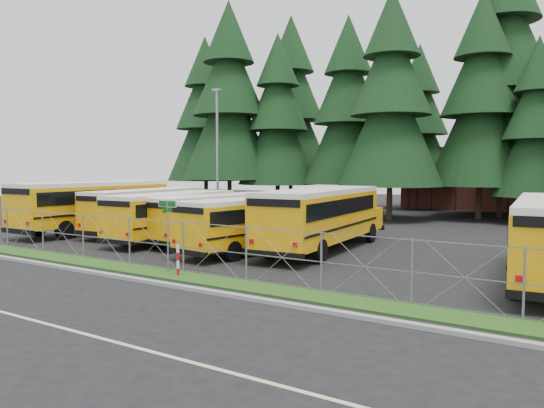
{
  "coord_description": "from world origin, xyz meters",
  "views": [
    {
      "loc": [
        12.92,
        -16.13,
        4.07
      ],
      "look_at": [
        -0.16,
        4.0,
        2.4
      ],
      "focal_mm": 35.0,
      "sensor_mm": 36.0,
      "label": 1
    }
  ],
  "objects_px": {
    "bus_3": "(220,218)",
    "light_standard": "(217,149)",
    "striped_bollard": "(178,261)",
    "street_sign": "(168,221)",
    "bus_0": "(99,207)",
    "bus_2": "(177,217)",
    "bus_4": "(259,224)",
    "bus_1": "(150,211)",
    "bus_5": "(324,220)"
  },
  "relations": [
    {
      "from": "bus_3",
      "to": "light_standard",
      "type": "height_order",
      "value": "light_standard"
    },
    {
      "from": "striped_bollard",
      "to": "light_standard",
      "type": "distance_m",
      "value": 22.62
    },
    {
      "from": "bus_3",
      "to": "street_sign",
      "type": "relative_size",
      "value": 3.49
    },
    {
      "from": "bus_0",
      "to": "bus_2",
      "type": "distance_m",
      "value": 6.87
    },
    {
      "from": "light_standard",
      "to": "bus_3",
      "type": "bearing_deg",
      "value": -50.53
    },
    {
      "from": "bus_3",
      "to": "street_sign",
      "type": "distance_m",
      "value": 8.74
    },
    {
      "from": "bus_3",
      "to": "bus_4",
      "type": "distance_m",
      "value": 3.84
    },
    {
      "from": "bus_1",
      "to": "bus_3",
      "type": "bearing_deg",
      "value": -11.84
    },
    {
      "from": "bus_3",
      "to": "bus_5",
      "type": "xyz_separation_m",
      "value": [
        6.1,
        0.41,
        0.22
      ]
    },
    {
      "from": "bus_0",
      "to": "striped_bollard",
      "type": "distance_m",
      "value": 15.56
    },
    {
      "from": "bus_5",
      "to": "striped_bollard",
      "type": "bearing_deg",
      "value": -106.24
    },
    {
      "from": "bus_0",
      "to": "bus_2",
      "type": "xyz_separation_m",
      "value": [
        6.86,
        -0.23,
        -0.25
      ]
    },
    {
      "from": "bus_2",
      "to": "bus_3",
      "type": "distance_m",
      "value": 2.5
    },
    {
      "from": "bus_0",
      "to": "bus_4",
      "type": "xyz_separation_m",
      "value": [
        12.76,
        -0.81,
        -0.28
      ]
    },
    {
      "from": "bus_3",
      "to": "striped_bollard",
      "type": "bearing_deg",
      "value": -55.77
    },
    {
      "from": "bus_5",
      "to": "striped_bollard",
      "type": "relative_size",
      "value": 9.61
    },
    {
      "from": "bus_0",
      "to": "bus_3",
      "type": "distance_m",
      "value": 9.23
    },
    {
      "from": "bus_4",
      "to": "striped_bollard",
      "type": "xyz_separation_m",
      "value": [
        0.87,
        -6.62,
        -0.7
      ]
    },
    {
      "from": "bus_3",
      "to": "bus_4",
      "type": "relative_size",
      "value": 0.99
    },
    {
      "from": "bus_3",
      "to": "bus_5",
      "type": "relative_size",
      "value": 0.85
    },
    {
      "from": "street_sign",
      "to": "striped_bollard",
      "type": "relative_size",
      "value": 2.34
    },
    {
      "from": "bus_0",
      "to": "bus_1",
      "type": "height_order",
      "value": "bus_0"
    },
    {
      "from": "bus_0",
      "to": "light_standard",
      "type": "bearing_deg",
      "value": 83.91
    },
    {
      "from": "bus_4",
      "to": "street_sign",
      "type": "bearing_deg",
      "value": -81.19
    },
    {
      "from": "bus_5",
      "to": "street_sign",
      "type": "xyz_separation_m",
      "value": [
        -2.37,
        -8.29,
        0.52
      ]
    },
    {
      "from": "bus_1",
      "to": "striped_bollard",
      "type": "relative_size",
      "value": 8.64
    },
    {
      "from": "bus_2",
      "to": "street_sign",
      "type": "bearing_deg",
      "value": -52.37
    },
    {
      "from": "bus_1",
      "to": "bus_2",
      "type": "distance_m",
      "value": 3.99
    },
    {
      "from": "bus_2",
      "to": "bus_4",
      "type": "distance_m",
      "value": 5.93
    },
    {
      "from": "bus_3",
      "to": "light_standard",
      "type": "distance_m",
      "value": 13.64
    },
    {
      "from": "bus_2",
      "to": "striped_bollard",
      "type": "xyz_separation_m",
      "value": [
        6.77,
        -7.21,
        -0.73
      ]
    },
    {
      "from": "bus_1",
      "to": "bus_3",
      "type": "distance_m",
      "value": 6.07
    },
    {
      "from": "bus_1",
      "to": "light_standard",
      "type": "relative_size",
      "value": 1.02
    },
    {
      "from": "bus_1",
      "to": "street_sign",
      "type": "relative_size",
      "value": 3.69
    },
    {
      "from": "bus_3",
      "to": "striped_bollard",
      "type": "distance_m",
      "value": 9.24
    },
    {
      "from": "bus_0",
      "to": "bus_1",
      "type": "distance_m",
      "value": 3.42
    },
    {
      "from": "bus_4",
      "to": "striped_bollard",
      "type": "distance_m",
      "value": 6.72
    },
    {
      "from": "bus_2",
      "to": "street_sign",
      "type": "relative_size",
      "value": 3.61
    },
    {
      "from": "bus_4",
      "to": "street_sign",
      "type": "relative_size",
      "value": 3.53
    },
    {
      "from": "bus_3",
      "to": "street_sign",
      "type": "height_order",
      "value": "street_sign"
    },
    {
      "from": "bus_2",
      "to": "street_sign",
      "type": "height_order",
      "value": "street_sign"
    },
    {
      "from": "striped_bollard",
      "to": "light_standard",
      "type": "height_order",
      "value": "light_standard"
    },
    {
      "from": "bus_0",
      "to": "bus_4",
      "type": "relative_size",
      "value": 1.21
    },
    {
      "from": "bus_2",
      "to": "bus_3",
      "type": "relative_size",
      "value": 1.03
    },
    {
      "from": "street_sign",
      "to": "light_standard",
      "type": "bearing_deg",
      "value": 123.8
    },
    {
      "from": "street_sign",
      "to": "striped_bollard",
      "type": "bearing_deg",
      "value": -16.28
    },
    {
      "from": "bus_1",
      "to": "bus_5",
      "type": "xyz_separation_m",
      "value": [
        12.13,
        -0.22,
        0.15
      ]
    },
    {
      "from": "bus_0",
      "to": "light_standard",
      "type": "xyz_separation_m",
      "value": [
        0.96,
        10.65,
        3.92
      ]
    },
    {
      "from": "street_sign",
      "to": "light_standard",
      "type": "height_order",
      "value": "light_standard"
    },
    {
      "from": "light_standard",
      "to": "bus_0",
      "type": "bearing_deg",
      "value": -95.16
    }
  ]
}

